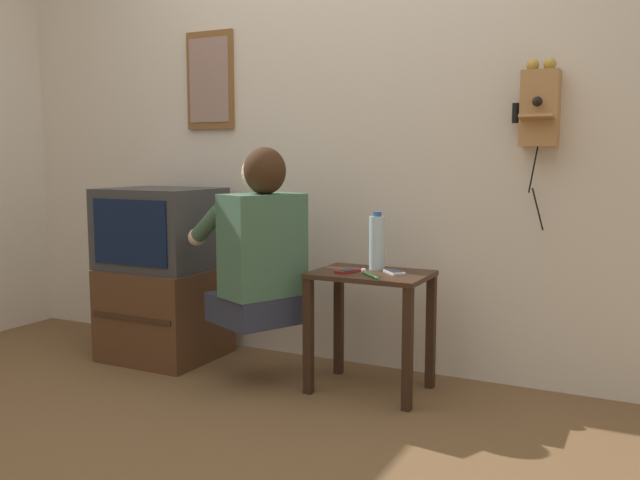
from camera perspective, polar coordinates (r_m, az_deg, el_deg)
ground_plane at (r=2.84m, az=-7.33°, el=-15.71°), size 14.00×14.00×0.00m
wall_back at (r=3.58m, az=2.27°, el=9.89°), size 6.80×0.05×2.55m
side_table at (r=3.16m, az=4.29°, el=-5.13°), size 0.53×0.38×0.57m
person at (r=3.20m, az=-5.15°, el=-0.39°), size 0.61×0.55×0.84m
tv_stand at (r=3.83m, az=-12.92°, el=-5.97°), size 0.57×0.53×0.49m
television at (r=3.77m, az=-13.29°, el=0.97°), size 0.58×0.49×0.43m
wall_phone_antique at (r=3.22m, az=18.01°, el=10.63°), size 0.20×0.19×0.76m
framed_picture at (r=3.98m, az=-9.25°, el=13.13°), size 0.31×0.03×0.54m
cell_phone_held at (r=3.13m, az=2.41°, el=-2.61°), size 0.10×0.14×0.01m
cell_phone_spare at (r=3.12m, az=6.26°, el=-2.69°), size 0.13×0.13×0.01m
water_bottle at (r=3.20m, az=4.82°, el=-0.19°), size 0.07×0.07×0.27m
toothbrush at (r=3.04m, az=4.16°, el=-2.90°), size 0.14×0.14×0.02m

